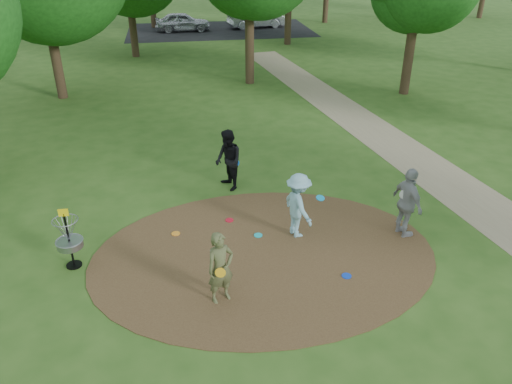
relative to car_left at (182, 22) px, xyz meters
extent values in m
plane|color=#2D5119|center=(0.82, -29.93, -0.70)|extent=(100.00, 100.00, 0.00)
cylinder|color=#47301C|center=(0.82, -29.93, -0.69)|extent=(8.40, 8.40, 0.02)
cube|color=#8C7A5B|center=(7.32, -27.93, -0.69)|extent=(7.55, 39.89, 0.01)
cube|color=black|center=(2.82, 0.07, -0.69)|extent=(14.00, 8.00, 0.01)
imported|color=brown|center=(-0.37, -31.40, 0.13)|extent=(0.71, 0.60, 1.65)
cylinder|color=yellow|center=(-0.40, -31.62, 0.17)|extent=(0.22, 0.09, 0.22)
imported|color=#88BDCB|center=(1.82, -29.19, 0.17)|extent=(0.94, 1.26, 1.73)
cylinder|color=#0C9CD8|center=(2.40, -29.15, 0.31)|extent=(0.28, 0.28, 0.08)
imported|color=black|center=(0.39, -26.30, 0.23)|extent=(0.94, 1.07, 1.86)
cylinder|color=blue|center=(0.62, -26.31, 0.13)|extent=(0.22, 0.08, 0.22)
imported|color=#9B9B9E|center=(4.52, -29.64, 0.24)|extent=(0.65, 1.17, 1.88)
cylinder|color=white|center=(4.38, -29.65, 0.50)|extent=(0.22, 0.06, 0.22)
cylinder|color=#17B2BD|center=(0.81, -29.10, -0.67)|extent=(0.22, 0.22, 0.02)
cylinder|color=#0C38CE|center=(2.52, -31.11, -0.67)|extent=(0.22, 0.22, 0.02)
cylinder|color=red|center=(0.17, -28.23, -0.67)|extent=(0.22, 0.22, 0.02)
imported|color=#A4A6AC|center=(0.00, 0.00, 0.00)|extent=(4.12, 1.71, 1.40)
imported|color=#B0B3B8|center=(5.79, 0.56, 0.05)|extent=(4.73, 2.32, 1.49)
cylinder|color=orange|center=(-1.28, -28.67, -0.67)|extent=(0.22, 0.22, 0.02)
cylinder|color=black|center=(-3.68, -29.63, -0.02)|extent=(0.05, 0.05, 1.35)
cylinder|color=black|center=(-3.68, -29.63, -0.68)|extent=(0.36, 0.36, 0.04)
cylinder|color=gray|center=(-3.68, -29.63, -0.08)|extent=(0.60, 0.60, 0.16)
torus|color=gray|center=(-3.68, -29.63, 0.00)|extent=(0.63, 0.63, 0.03)
torus|color=gray|center=(-3.68, -29.63, 0.55)|extent=(0.58, 0.58, 0.02)
cube|color=yellow|center=(-3.68, -29.63, 0.75)|extent=(0.22, 0.02, 0.18)
cylinder|color=#332316|center=(-6.18, -15.93, 1.20)|extent=(0.44, 0.44, 3.80)
cylinder|color=#332316|center=(2.82, -14.93, 1.39)|extent=(0.44, 0.44, 4.18)
cylinder|color=#332316|center=(9.82, -17.93, 1.11)|extent=(0.44, 0.44, 3.61)
cylinder|color=#332316|center=(-3.18, -7.93, 1.01)|extent=(0.44, 0.44, 3.42)
cylinder|color=#332316|center=(6.82, -5.93, 1.49)|extent=(0.44, 0.44, 4.37)
camera|label=1|loc=(-1.03, -39.77, 6.37)|focal=35.00mm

